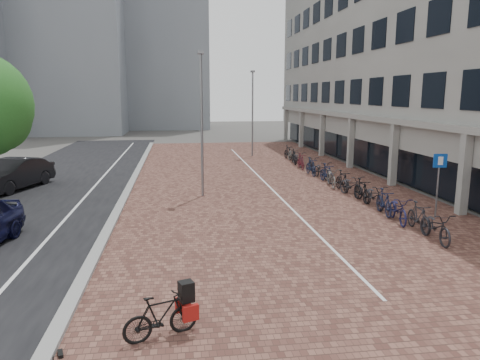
# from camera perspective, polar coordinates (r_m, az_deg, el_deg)

# --- Properties ---
(ground) EXTENTS (140.00, 140.00, 0.00)m
(ground) POSITION_cam_1_polar(r_m,az_deg,el_deg) (13.42, 3.61, -10.26)
(ground) COLOR #474442
(ground) RESTS_ON ground
(plaza_brick) EXTENTS (14.50, 42.00, 0.04)m
(plaza_brick) POSITION_cam_1_polar(r_m,az_deg,el_deg) (25.15, 2.62, -0.23)
(plaza_brick) COLOR brown
(plaza_brick) RESTS_ON ground
(street_asphalt) EXTENTS (8.00, 50.00, 0.03)m
(street_asphalt) POSITION_cam_1_polar(r_m,az_deg,el_deg) (25.56, -22.41, -0.88)
(street_asphalt) COLOR black
(street_asphalt) RESTS_ON ground
(curb) EXTENTS (0.35, 42.00, 0.14)m
(curb) POSITION_cam_1_polar(r_m,az_deg,el_deg) (24.85, -13.69, -0.53)
(curb) COLOR gray
(curb) RESTS_ON ground
(lane_line) EXTENTS (0.12, 44.00, 0.00)m
(lane_line) POSITION_cam_1_polar(r_m,az_deg,el_deg) (25.13, -18.00, -0.74)
(lane_line) COLOR white
(lane_line) RESTS_ON street_asphalt
(parking_line) EXTENTS (0.10, 30.00, 0.00)m
(parking_line) POSITION_cam_1_polar(r_m,az_deg,el_deg) (25.18, 3.07, -0.17)
(parking_line) COLOR white
(parking_line) RESTS_ON plaza_brick
(office_building) EXTENTS (8.40, 40.00, 15.00)m
(office_building) POSITION_cam_1_polar(r_m,az_deg,el_deg) (32.45, 21.61, 16.49)
(office_building) COLOR #979792
(office_building) RESTS_ON ground
(bg_towers) EXTENTS (33.00, 23.00, 32.00)m
(bg_towers) POSITION_cam_1_polar(r_m,az_deg,el_deg) (62.99, -19.72, 18.54)
(bg_towers) COLOR gray
(bg_towers) RESTS_ON ground
(car_dark) EXTENTS (3.12, 5.12, 1.59)m
(car_dark) POSITION_cam_1_polar(r_m,az_deg,el_deg) (25.78, -26.87, 0.65)
(car_dark) COLOR black
(car_dark) RESTS_ON ground
(hero_bike) EXTENTS (1.61, 0.95, 1.10)m
(hero_bike) POSITION_cam_1_polar(r_m,az_deg,el_deg) (9.45, -10.04, -16.64)
(hero_bike) COLOR black
(hero_bike) RESTS_ON ground
(shoes) EXTENTS (0.40, 0.36, 0.08)m
(shoes) POSITION_cam_1_polar(r_m,az_deg,el_deg) (9.56, -22.44, -20.03)
(shoes) COLOR black
(shoes) RESTS_ON ground
(parking_sign) EXTENTS (0.54, 0.11, 2.57)m
(parking_sign) POSITION_cam_1_polar(r_m,az_deg,el_deg) (19.09, 23.96, 0.59)
(parking_sign) COLOR slate
(parking_sign) RESTS_ON ground
(lamp_near) EXTENTS (0.12, 0.12, 6.70)m
(lamp_near) POSITION_cam_1_polar(r_m,az_deg,el_deg) (21.19, -4.88, 6.80)
(lamp_near) COLOR slate
(lamp_near) RESTS_ON ground
(lamp_far) EXTENTS (0.12, 0.12, 6.58)m
(lamp_far) POSITION_cam_1_polar(r_m,az_deg,el_deg) (35.44, 1.59, 8.32)
(lamp_far) COLOR slate
(lamp_far) RESTS_ON ground
(bike_row) EXTENTS (1.28, 21.45, 1.05)m
(bike_row) POSITION_cam_1_polar(r_m,az_deg,el_deg) (24.72, 11.62, 0.57)
(bike_row) COLOR black
(bike_row) RESTS_ON ground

